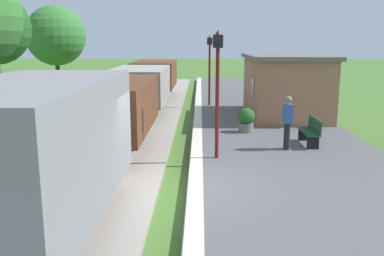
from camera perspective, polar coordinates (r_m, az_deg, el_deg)
name	(u,v)px	position (r m, az deg, el deg)	size (l,w,h in m)	color
ground_plane	(179,195)	(10.18, -1.79, -9.16)	(160.00, 160.00, 0.00)	#47702D
platform_slab	(313,191)	(10.48, 16.16, -8.29)	(6.00, 60.00, 0.25)	#565659
platform_edge_stripe	(196,185)	(10.08, 0.50, -7.83)	(0.36, 60.00, 0.01)	silver
track_ballast	(80,192)	(10.55, -15.07, -8.45)	(3.80, 60.00, 0.12)	#9E9389
rail_near	(109,187)	(10.33, -11.23, -7.94)	(0.07, 60.00, 0.14)	slate
rail_far	(50,187)	(10.73, -18.83, -7.61)	(0.07, 60.00, 0.14)	slate
freight_train	(126,98)	(16.53, -9.01, 4.13)	(2.50, 26.00, 2.72)	gray
station_hut	(285,85)	(19.79, 12.54, 5.74)	(3.50, 5.80, 2.78)	#9E6B4C
bench_near_hut	(311,131)	(14.40, 15.90, -0.36)	(0.42, 1.50, 0.91)	#1E4C2D
person_waiting	(287,120)	(13.51, 12.90, 1.01)	(0.26, 0.39, 1.71)	black
potted_planter	(246,120)	(15.93, 7.40, 1.14)	(0.64, 0.64, 0.92)	slate
lamp_post_near	(218,71)	(11.98, 3.51, 7.76)	(0.28, 0.28, 3.70)	#591414
lamp_post_far	(210,57)	(22.46, 2.41, 9.63)	(0.28, 0.28, 3.70)	#591414
tree_field_left	(56,36)	(29.50, -18.11, 11.87)	(3.90, 3.90, 5.94)	#4C3823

